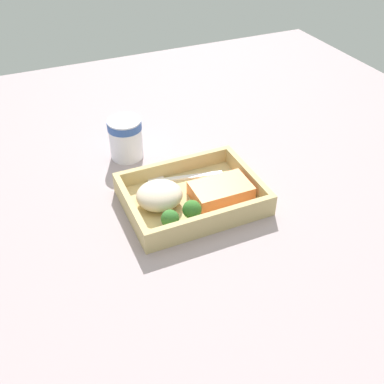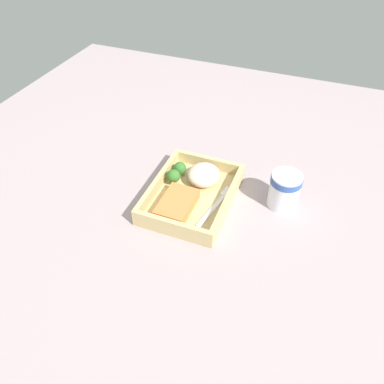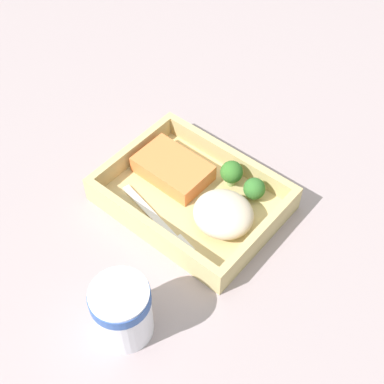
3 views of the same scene
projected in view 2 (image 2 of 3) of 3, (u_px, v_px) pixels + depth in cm
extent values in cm
cube|color=#A18F93|center=(192.00, 203.00, 95.09)|extent=(160.00, 160.00, 2.00)
cube|color=tan|center=(192.00, 198.00, 94.01)|extent=(26.16, 19.67, 1.20)
cube|color=tan|center=(228.00, 201.00, 90.02)|extent=(26.16, 1.20, 3.31)
cube|color=tan|center=(158.00, 183.00, 94.96)|extent=(26.16, 1.20, 3.31)
cube|color=tan|center=(172.00, 226.00, 83.90)|extent=(1.20, 17.27, 3.31)
cube|color=tan|center=(209.00, 163.00, 101.08)|extent=(1.20, 17.27, 3.31)
cube|color=orange|center=(177.00, 205.00, 89.42)|extent=(11.56, 7.56, 2.81)
ellipsoid|color=beige|center=(204.00, 175.00, 96.36)|extent=(8.97, 8.44, 4.48)
cylinder|color=#7C9A5B|center=(180.00, 172.00, 99.71)|extent=(1.27, 1.27, 1.11)
sphere|color=#326B2A|center=(180.00, 168.00, 98.72)|extent=(3.35, 3.35, 3.35)
cylinder|color=#8BA664|center=(174.00, 181.00, 96.53)|extent=(1.33, 1.33, 1.75)
sphere|color=#336C26|center=(173.00, 176.00, 95.29)|extent=(3.50, 3.50, 3.50)
cube|color=white|center=(212.00, 210.00, 89.64)|extent=(12.37, 3.52, 0.44)
cube|color=white|center=(227.00, 192.00, 94.56)|extent=(3.77, 2.83, 0.44)
cylinder|color=white|center=(284.00, 190.00, 90.22)|extent=(7.32, 7.32, 9.19)
cylinder|color=#3356A8|center=(287.00, 180.00, 87.94)|extent=(7.54, 7.54, 1.66)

